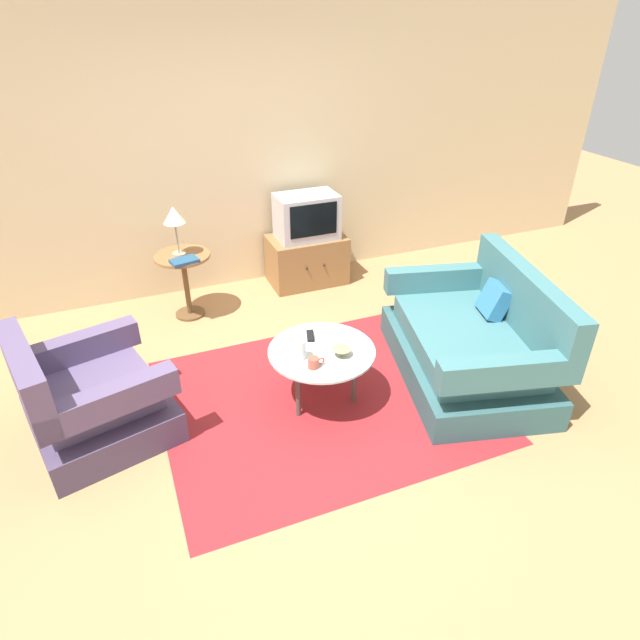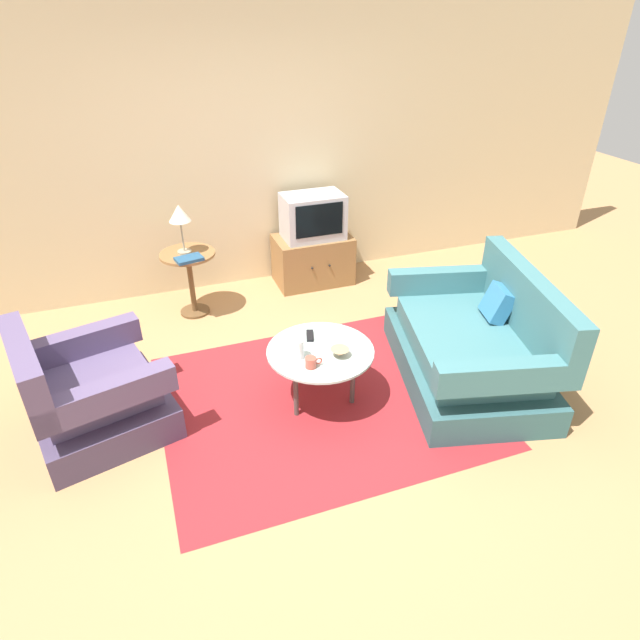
# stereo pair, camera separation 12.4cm
# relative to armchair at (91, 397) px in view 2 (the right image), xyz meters

# --- Properties ---
(ground_plane) EXTENTS (16.00, 16.00, 0.00)m
(ground_plane) POSITION_rel_armchair_xyz_m (1.51, -0.30, -0.29)
(ground_plane) COLOR #AD7F51
(back_wall) EXTENTS (9.00, 0.12, 2.70)m
(back_wall) POSITION_rel_armchair_xyz_m (1.51, 2.03, 1.06)
(back_wall) COLOR #CCB78E
(back_wall) RESTS_ON ground
(area_rug) EXTENTS (2.34, 1.97, 0.00)m
(area_rug) POSITION_rel_armchair_xyz_m (1.58, -0.23, -0.29)
(area_rug) COLOR maroon
(area_rug) RESTS_ON ground
(armchair) EXTENTS (1.05, 1.05, 0.84)m
(armchair) POSITION_rel_armchair_xyz_m (0.00, 0.00, 0.00)
(armchair) COLOR #4B3E5C
(armchair) RESTS_ON ground
(couch) EXTENTS (1.32, 1.72, 0.89)m
(couch) POSITION_rel_armchair_xyz_m (2.82, -0.35, -0.00)
(couch) COLOR #325C60
(couch) RESTS_ON ground
(coffee_table) EXTENTS (0.77, 0.77, 0.46)m
(coffee_table) POSITION_rel_armchair_xyz_m (1.58, -0.23, 0.13)
(coffee_table) COLOR #B2C6C1
(coffee_table) RESTS_ON ground
(side_table) EXTENTS (0.51, 0.51, 0.63)m
(side_table) POSITION_rel_armchair_xyz_m (0.89, 1.44, 0.16)
(side_table) COLOR olive
(side_table) RESTS_ON ground
(tv_stand) EXTENTS (0.79, 0.51, 0.51)m
(tv_stand) POSITION_rel_armchair_xyz_m (2.19, 1.69, -0.03)
(tv_stand) COLOR olive
(tv_stand) RESTS_ON ground
(television) EXTENTS (0.61, 0.40, 0.45)m
(television) POSITION_rel_armchair_xyz_m (2.19, 1.68, 0.45)
(television) COLOR #B7B7BC
(television) RESTS_ON tv_stand
(table_lamp) EXTENTS (0.19, 0.19, 0.45)m
(table_lamp) POSITION_rel_armchair_xyz_m (0.87, 1.45, 0.69)
(table_lamp) COLOR #9E937A
(table_lamp) RESTS_ON side_table
(vase) EXTENTS (0.08, 0.08, 0.22)m
(vase) POSITION_rel_armchair_xyz_m (1.41, -0.27, 0.27)
(vase) COLOR white
(vase) RESTS_ON coffee_table
(mug) EXTENTS (0.12, 0.08, 0.08)m
(mug) POSITION_rel_armchair_xyz_m (1.45, -0.40, 0.21)
(mug) COLOR #B74C3D
(mug) RESTS_ON coffee_table
(bowl) EXTENTS (0.13, 0.13, 0.06)m
(bowl) POSITION_rel_armchair_xyz_m (1.69, -0.35, 0.20)
(bowl) COLOR tan
(bowl) RESTS_ON coffee_table
(tv_remote_dark) EXTENTS (0.09, 0.15, 0.02)m
(tv_remote_dark) POSITION_rel_armchair_xyz_m (1.57, -0.04, 0.18)
(tv_remote_dark) COLOR black
(tv_remote_dark) RESTS_ON coffee_table
(book) EXTENTS (0.26, 0.20, 0.03)m
(book) POSITION_rel_armchair_xyz_m (0.88, 1.27, 0.35)
(book) COLOR navy
(book) RESTS_ON side_table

